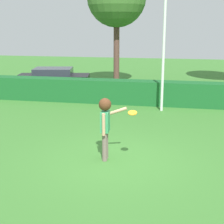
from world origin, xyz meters
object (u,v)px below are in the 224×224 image
(person, at_px, (105,121))
(frisbee, at_px, (133,113))
(lamppost, at_px, (164,35))
(parked_car_black, at_px, (53,78))

(person, distance_m, frisbee, 0.94)
(person, height_order, lamppost, lamppost)
(lamppost, bearing_deg, parked_car_black, 148.48)
(frisbee, distance_m, parked_car_black, 12.08)
(person, distance_m, parked_car_black, 11.38)
(lamppost, bearing_deg, person, -101.84)
(frisbee, bearing_deg, person, 157.51)
(frisbee, height_order, lamppost, lamppost)
(person, bearing_deg, lamppost, 78.16)
(person, relative_size, lamppost, 0.30)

